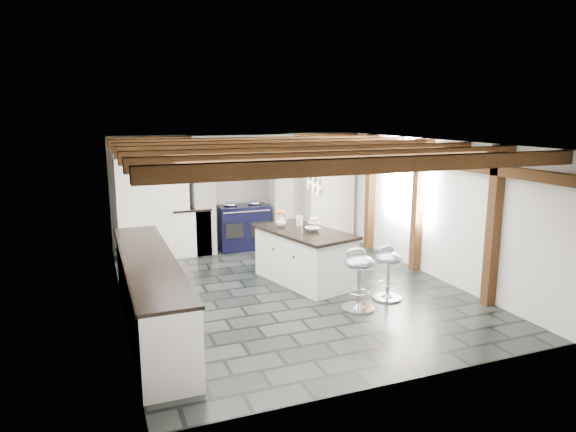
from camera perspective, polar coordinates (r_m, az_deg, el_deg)
name	(u,v)px	position (r m, az deg, el deg)	size (l,w,h in m)	color
ground	(291,290)	(8.11, 0.37, -8.22)	(6.00, 6.00, 0.00)	black
room_shell	(229,210)	(8.95, -6.61, 0.67)	(6.00, 6.03, 6.00)	silver
range_cooker	(243,226)	(10.42, -5.06, -1.12)	(1.00, 0.63, 0.99)	black
kitchen_island	(304,256)	(8.37, 1.82, -4.42)	(1.32, 1.91, 1.15)	white
bar_stool_near	(388,266)	(7.74, 11.06, -5.52)	(0.43, 0.43, 0.80)	silver
bar_stool_far	(359,272)	(7.26, 7.87, -6.19)	(0.47, 0.47, 0.88)	silver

